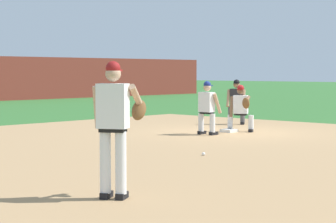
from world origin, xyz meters
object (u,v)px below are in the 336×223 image
object	(u,v)px
first_baseman	(241,106)
umpire	(236,100)
baserunner	(207,106)
pitcher	(115,121)
first_base_bag	(229,131)
baseball	(204,154)

from	to	relation	value
first_baseman	umpire	size ratio (longest dim) A/B	0.92
umpire	baserunner	bearing A→B (deg)	-155.43
pitcher	baserunner	world-z (taller)	pitcher
first_base_bag	umpire	bearing A→B (deg)	32.84
baserunner	first_baseman	bearing A→B (deg)	-8.58
first_baseman	first_base_bag	bearing A→B (deg)	146.64
first_base_bag	baserunner	size ratio (longest dim) A/B	0.26
first_base_bag	baserunner	xyz separation A→B (m)	(-0.97, -0.00, 0.75)
pitcher	baserunner	xyz separation A→B (m)	(7.74, 4.80, -0.27)
first_base_bag	pitcher	distance (m)	10.00
baserunner	umpire	world-z (taller)	same
first_base_bag	first_baseman	distance (m)	0.77
first_base_bag	umpire	world-z (taller)	umpire
first_baseman	umpire	bearing A→B (deg)	39.79
pitcher	first_baseman	xyz separation A→B (m)	(9.01, 4.61, -0.33)
baseball	pitcher	xyz separation A→B (m)	(-4.27, -2.02, 1.02)
pitcher	first_base_bag	bearing A→B (deg)	28.89
pitcher	first_baseman	size ratio (longest dim) A/B	1.39
baseball	baserunner	size ratio (longest dim) A/B	0.05
pitcher	umpire	xyz separation A→B (m)	(11.06, 6.32, -0.27)
baserunner	pitcher	bearing A→B (deg)	-148.18
first_baseman	umpire	xyz separation A→B (m)	(2.05, 1.71, 0.06)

